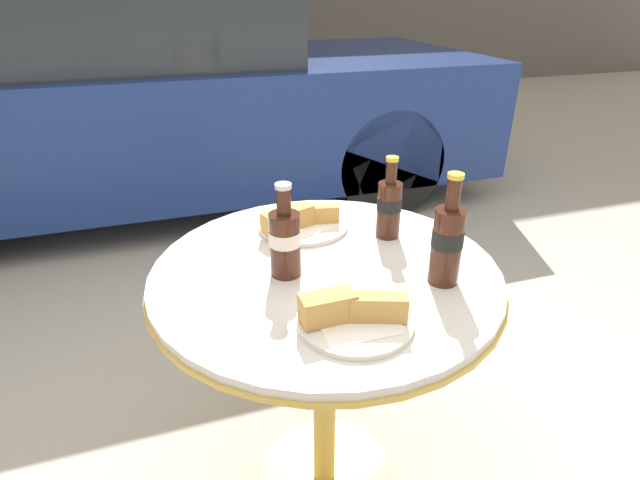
# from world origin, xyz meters

# --- Properties ---
(ground_plane) EXTENTS (30.00, 30.00, 0.00)m
(ground_plane) POSITION_xyz_m (0.00, 0.00, 0.00)
(ground_plane) COLOR #A8A093
(bistro_table) EXTENTS (0.81, 0.81, 0.73)m
(bistro_table) POSITION_xyz_m (0.00, 0.00, 0.58)
(bistro_table) COLOR gold
(bistro_table) RESTS_ON ground_plane
(cola_bottle_left) EXTENTS (0.06, 0.06, 0.21)m
(cola_bottle_left) POSITION_xyz_m (0.20, 0.10, 0.81)
(cola_bottle_left) COLOR #3D1E14
(cola_bottle_left) RESTS_ON bistro_table
(cola_bottle_right) EXTENTS (0.07, 0.07, 0.21)m
(cola_bottle_right) POSITION_xyz_m (-0.09, -0.00, 0.81)
(cola_bottle_right) COLOR #3D1E14
(cola_bottle_right) RESTS_ON bistro_table
(cola_bottle_center) EXTENTS (0.07, 0.07, 0.25)m
(cola_bottle_center) POSITION_xyz_m (0.22, -0.14, 0.83)
(cola_bottle_center) COLOR #3D1E14
(cola_bottle_center) RESTS_ON bistro_table
(lunch_plate_near) EXTENTS (0.23, 0.23, 0.07)m
(lunch_plate_near) POSITION_xyz_m (-0.02, -0.22, 0.75)
(lunch_plate_near) COLOR silver
(lunch_plate_near) RESTS_ON bistro_table
(lunch_plate_far) EXTENTS (0.24, 0.24, 0.07)m
(lunch_plate_far) POSITION_xyz_m (0.00, 0.21, 0.75)
(lunch_plate_far) COLOR silver
(lunch_plate_far) RESTS_ON bistro_table
(parked_car) EXTENTS (4.17, 1.69, 1.44)m
(parked_car) POSITION_xyz_m (-0.36, 2.47, 0.67)
(parked_car) COLOR navy
(parked_car) RESTS_ON ground_plane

